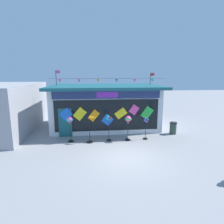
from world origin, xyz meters
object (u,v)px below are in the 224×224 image
kite_shop_building (105,106)px  wind_spinner_center_right (128,121)px  wind_spinner_center_left (109,124)px  wind_spinner_left (92,125)px  wind_spinner_far_left (70,122)px  trash_bin (173,128)px  wind_spinner_right (146,125)px

kite_shop_building → wind_spinner_center_right: kite_shop_building is taller
wind_spinner_center_left → wind_spinner_left: bearing=-170.4°
kite_shop_building → wind_spinner_far_left: (-2.47, -3.51, -0.42)m
wind_spinner_center_right → wind_spinner_left: bearing=-176.4°
kite_shop_building → wind_spinner_center_right: bearing=-71.2°
wind_spinner_center_left → wind_spinner_center_right: wind_spinner_center_left is taller
kite_shop_building → wind_spinner_far_left: bearing=-125.1°
wind_spinner_far_left → wind_spinner_center_left: wind_spinner_center_left is taller
wind_spinner_left → wind_spinner_far_left: bearing=168.0°
wind_spinner_left → trash_bin: size_ratio=1.99×
wind_spinner_far_left → trash_bin: wind_spinner_far_left is taller
wind_spinner_center_right → trash_bin: 3.78m
wind_spinner_far_left → kite_shop_building: bearing=54.9°
kite_shop_building → trash_bin: bearing=-29.1°
wind_spinner_far_left → wind_spinner_left: bearing=-12.0°
kite_shop_building → trash_bin: 5.63m
wind_spinner_left → wind_spinner_center_right: bearing=3.6°
kite_shop_building → wind_spinner_left: bearing=-105.9°
wind_spinner_left → wind_spinner_center_left: (1.09, 0.19, -0.02)m
kite_shop_building → wind_spinner_left: kite_shop_building is taller
wind_spinner_center_left → wind_spinner_right: bearing=0.8°
wind_spinner_far_left → wind_spinner_right: bearing=-0.9°
kite_shop_building → wind_spinner_center_left: (0.00, -3.62, -0.62)m
wind_spinner_right → trash_bin: 2.55m
kite_shop_building → wind_spinner_left: size_ratio=4.92×
kite_shop_building → trash_bin: kite_shop_building is taller
wind_spinner_left → wind_spinner_center_right: (2.33, 0.15, 0.17)m
kite_shop_building → wind_spinner_far_left: 4.32m
wind_spinner_right → kite_shop_building: bearing=124.5°
wind_spinner_left → wind_spinner_center_right: 2.34m
wind_spinner_left → wind_spinner_right: wind_spinner_left is taller
kite_shop_building → wind_spinner_center_right: 3.89m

